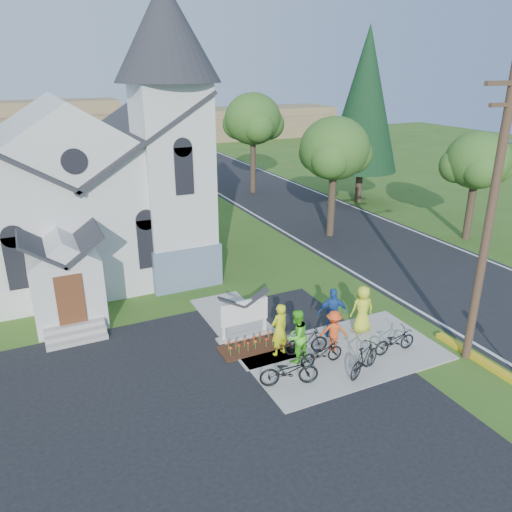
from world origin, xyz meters
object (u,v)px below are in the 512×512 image
cyclist_3 (334,331)px  bike_3 (365,359)px  cyclist_0 (279,330)px  bike_4 (395,341)px  cyclist_4 (362,309)px  utility_pole (493,210)px  bike_2 (321,353)px  bike_1 (306,342)px  church_sign (244,312)px  cyclist_2 (333,313)px  bike_0 (289,371)px  cyclist_1 (296,336)px

cyclist_3 → bike_3: bearing=118.6°
cyclist_0 → bike_4: (3.79, -1.65, -0.54)m
cyclist_0 → bike_4: 4.17m
cyclist_0 → cyclist_4: 3.65m
utility_pole → bike_3: (-3.99, 0.72, -4.82)m
bike_2 → bike_3: 1.46m
bike_1 → bike_3: size_ratio=0.90×
church_sign → bike_3: (2.58, -3.98, -0.44)m
cyclist_0 → cyclist_2: bearing=172.0°
cyclist_0 → bike_0: bearing=57.3°
bike_3 → bike_4: bike_3 is taller
cyclist_2 → bike_2: (-1.42, -1.48, -0.53)m
bike_0 → cyclist_2: cyclist_2 is taller
cyclist_1 → bike_2: size_ratio=1.15×
bike_3 → bike_4: bearing=-95.4°
church_sign → cyclist_2: size_ratio=1.13×
cyclist_2 → cyclist_3: 1.03m
bike_2 → cyclist_3: bearing=-56.5°
utility_pole → bike_2: utility_pole is taller
bike_4 → utility_pole: bearing=-120.4°
bike_4 → cyclist_1: bearing=73.8°
cyclist_1 → bike_3: (1.66, -1.66, -0.42)m
bike_1 → bike_2: 0.82m
bike_2 → bike_4: bearing=-100.5°
cyclist_0 → bike_3: bearing=117.0°
cyclist_0 → bike_0: size_ratio=1.02×
utility_pole → bike_2: (-4.99, 1.77, -4.92)m
utility_pole → cyclist_4: bearing=127.1°
cyclist_2 → cyclist_4: 1.24m
cyclist_2 → bike_4: 2.42m
cyclist_4 → bike_0: bearing=33.5°
bike_0 → bike_1: bearing=-29.9°
utility_pole → cyclist_3: utility_pole is taller
bike_0 → bike_4: 4.36m
bike_2 → cyclist_3: (0.89, 0.62, 0.34)m
utility_pole → cyclist_1: (-5.65, 2.37, -4.40)m
cyclist_0 → cyclist_3: (1.88, -0.59, -0.21)m
bike_3 → cyclist_0: bearing=17.4°
utility_pole → bike_0: utility_pole is taller
bike_2 → cyclist_4: bearing=-65.1°
cyclist_3 → cyclist_1: bearing=25.2°
church_sign → cyclist_4: bearing=-20.9°
bike_1 → cyclist_4: bearing=-68.9°
bike_2 → bike_4: (2.79, -0.45, 0.01)m
bike_0 → cyclist_4: (4.22, 1.85, 0.43)m
bike_4 → bike_2: bearing=81.6°
cyclist_1 → bike_3: size_ratio=1.07×
cyclist_3 → bike_3: (0.12, -1.67, -0.24)m
church_sign → cyclist_2: (3.00, -1.45, -0.00)m
utility_pole → church_sign: bearing=144.4°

